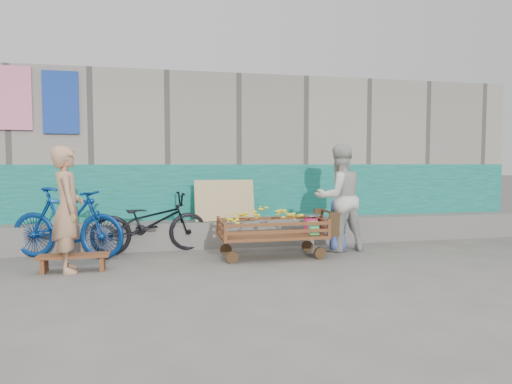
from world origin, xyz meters
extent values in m
plane|color=#585750|center=(0.00, 0.00, 0.00)|extent=(80.00, 80.00, 0.00)
cube|color=gray|center=(0.00, 4.10, 1.50)|extent=(12.00, 3.00, 3.00)
cube|color=#116550|center=(0.00, 2.58, 0.70)|extent=(12.00, 0.03, 1.40)
cube|color=#635F5B|center=(0.00, 2.35, 0.23)|extent=(12.00, 0.50, 0.45)
cube|color=tan|center=(0.30, 2.22, 0.80)|extent=(1.00, 0.19, 0.68)
cube|color=pink|center=(-3.00, 2.56, 2.45)|extent=(0.55, 0.03, 1.00)
cube|color=#1D3FA6|center=(-2.30, 2.56, 2.40)|extent=(0.55, 0.03, 1.00)
cube|color=brown|center=(0.88, 1.29, 0.33)|extent=(1.59, 0.80, 0.04)
cylinder|color=#3C2216|center=(0.22, 1.00, 0.09)|extent=(0.18, 0.05, 0.18)
cube|color=brown|center=(0.11, 0.92, 0.48)|extent=(0.04, 0.04, 0.25)
cylinder|color=#3C2216|center=(0.22, 1.58, 0.09)|extent=(0.18, 0.05, 0.18)
cube|color=brown|center=(0.11, 1.66, 0.48)|extent=(0.04, 0.04, 0.25)
cylinder|color=#3C2216|center=(1.55, 1.00, 0.09)|extent=(0.18, 0.05, 0.18)
cube|color=brown|center=(1.65, 0.92, 0.48)|extent=(0.04, 0.04, 0.25)
cylinder|color=#3C2216|center=(1.55, 1.58, 0.09)|extent=(0.18, 0.05, 0.18)
cube|color=brown|center=(1.65, 1.66, 0.48)|extent=(0.04, 0.04, 0.25)
cube|color=brown|center=(0.88, 0.92, 0.44)|extent=(1.54, 0.04, 0.04)
cube|color=brown|center=(0.88, 0.92, 0.55)|extent=(1.54, 0.04, 0.04)
cube|color=brown|center=(0.88, 1.66, 0.44)|extent=(1.54, 0.04, 0.04)
cube|color=brown|center=(0.88, 1.66, 0.55)|extent=(1.54, 0.04, 0.04)
cube|color=brown|center=(0.11, 1.29, 0.44)|extent=(0.04, 0.74, 0.04)
cube|color=brown|center=(0.11, 1.29, 0.55)|extent=(0.04, 0.74, 0.04)
cube|color=brown|center=(1.65, 1.29, 0.44)|extent=(0.04, 0.74, 0.04)
cube|color=brown|center=(1.65, 1.29, 0.55)|extent=(0.04, 0.74, 0.04)
cylinder|color=#3C2216|center=(1.81, 1.29, 0.66)|extent=(0.04, 0.71, 0.04)
cube|color=#3C2216|center=(1.75, 1.62, 0.51)|extent=(0.16, 0.04, 0.35)
cube|color=#3C2216|center=(1.75, 0.96, 0.51)|extent=(0.16, 0.04, 0.35)
ellipsoid|color=yellow|center=(0.80, 1.29, 0.55)|extent=(1.15, 0.62, 0.39)
cylinder|color=#F62E75|center=(1.50, 1.29, 0.47)|extent=(0.21, 0.21, 0.23)
cylinder|color=silver|center=(1.50, 1.29, 0.59)|extent=(0.03, 0.03, 0.05)
cylinder|color=silver|center=(1.50, 1.29, 0.63)|extent=(0.30, 0.30, 0.02)
cube|color=#57E07A|center=(1.46, 1.04, 0.46)|extent=(0.14, 0.11, 0.19)
cube|color=brown|center=(-1.90, 0.97, 0.21)|extent=(0.91, 0.27, 0.04)
cube|color=brown|center=(-2.26, 0.97, 0.09)|extent=(0.05, 0.25, 0.18)
cube|color=brown|center=(-1.53, 0.97, 0.09)|extent=(0.05, 0.25, 0.18)
imported|color=tan|center=(-1.96, 0.99, 0.82)|extent=(0.53, 0.68, 1.65)
imported|color=beige|center=(2.07, 1.55, 0.87)|extent=(0.92, 0.76, 1.73)
imported|color=#4863B8|center=(2.03, 1.50, 0.42)|extent=(0.48, 0.39, 0.85)
imported|color=black|center=(-0.92, 2.05, 0.48)|extent=(1.89, 0.88, 0.96)
imported|color=navy|center=(-2.12, 1.85, 0.53)|extent=(1.84, 1.09, 1.07)
camera|label=1|loc=(-0.83, -5.34, 1.43)|focal=32.00mm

